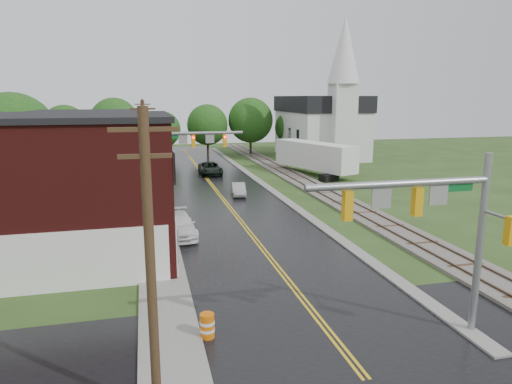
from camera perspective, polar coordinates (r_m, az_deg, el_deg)
name	(u,v)px	position (r m, az deg, el deg)	size (l,w,h in m)	color
ground	(367,381)	(16.78, 13.70, -21.92)	(160.00, 160.00, 0.00)	#2A3E17
main_road	(220,195)	(43.79, -4.52, -0.42)	(10.00, 90.00, 0.02)	black
cross_road	(342,349)	(18.29, 10.68, -18.71)	(60.00, 9.00, 0.02)	black
curb_right	(262,183)	(49.67, 0.69, 1.07)	(0.80, 70.00, 0.12)	gray
sidewalk_left	(155,212)	(38.39, -12.48, -2.41)	(2.40, 50.00, 0.12)	gray
brick_building	(43,189)	(28.31, -25.10, 0.33)	(14.30, 10.30, 8.30)	#4B1210
yellow_house	(92,174)	(38.96, -19.80, 2.18)	(8.00, 7.00, 6.40)	tan
darkred_building	(113,169)	(47.89, -17.47, 2.80)	(7.00, 6.00, 4.40)	#3F0F0C
church	(323,120)	(71.31, 8.43, 8.92)	(10.40, 18.40, 20.00)	silver
railroad	(301,181)	(50.98, 5.71, 1.41)	(3.20, 80.00, 0.30)	#59544C
traffic_signal_near	(434,215)	(18.08, 21.37, -2.65)	(7.34, 0.30, 7.20)	gray
traffic_signal_far	(185,148)	(39.63, -8.91, 5.48)	(7.34, 0.43, 7.20)	gray
utility_pole_a	(150,263)	(13.06, -13.07, -8.69)	(1.80, 0.28, 9.00)	#382616
utility_pole_b	(145,160)	(34.56, -13.68, 3.96)	(1.80, 0.28, 9.00)	#382616
utility_pole_c	(144,136)	(56.44, -13.82, 6.86)	(1.80, 0.28, 9.00)	#382616
tree_left_b	(15,138)	(45.66, -27.89, 6.02)	(7.60, 7.60, 9.69)	black
tree_left_c	(77,142)	(52.84, -21.49, 5.85)	(6.00, 6.00, 7.65)	black
tree_left_e	(127,134)	(58.36, -15.86, 7.00)	(6.40, 6.40, 8.16)	black
suv_dark	(210,169)	(55.44, -5.73, 2.92)	(2.48, 5.38, 1.50)	black
sedan_silver	(239,189)	(43.50, -2.20, 0.32)	(1.25, 3.58, 1.18)	#A1A1A5
pickup_white	(179,225)	(31.27, -9.61, -4.14)	(2.07, 5.09, 1.48)	white
semi_trailer	(315,156)	(55.51, 7.34, 4.52)	(6.50, 12.53, 3.88)	black
construction_barrel	(207,326)	(18.56, -6.12, -16.31)	(0.56, 0.56, 1.00)	#D06009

